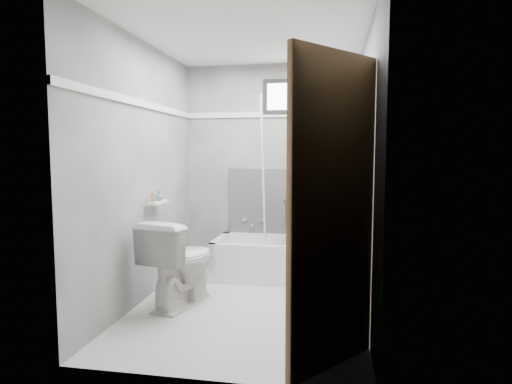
% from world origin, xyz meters
% --- Properties ---
extents(floor, '(2.60, 2.60, 0.00)m').
position_xyz_m(floor, '(0.00, 0.00, 0.00)').
color(floor, white).
rests_on(floor, ground).
extents(ceiling, '(2.60, 2.60, 0.00)m').
position_xyz_m(ceiling, '(0.00, 0.00, 2.40)').
color(ceiling, silver).
rests_on(ceiling, floor).
extents(wall_back, '(2.00, 0.02, 2.40)m').
position_xyz_m(wall_back, '(0.00, 1.30, 1.20)').
color(wall_back, '#5E5E63').
rests_on(wall_back, floor).
extents(wall_front, '(2.00, 0.02, 2.40)m').
position_xyz_m(wall_front, '(0.00, -1.30, 1.20)').
color(wall_front, '#5E5E63').
rests_on(wall_front, floor).
extents(wall_left, '(0.02, 2.60, 2.40)m').
position_xyz_m(wall_left, '(-1.00, 0.00, 1.20)').
color(wall_left, '#5E5E63').
rests_on(wall_left, floor).
extents(wall_right, '(0.02, 2.60, 2.40)m').
position_xyz_m(wall_right, '(1.00, 0.00, 1.20)').
color(wall_right, '#5E5E63').
rests_on(wall_right, floor).
extents(bathtub, '(1.50, 0.70, 0.42)m').
position_xyz_m(bathtub, '(0.19, 0.93, 0.21)').
color(bathtub, white).
rests_on(bathtub, floor).
extents(office_chair, '(0.66, 0.66, 1.09)m').
position_xyz_m(office_chair, '(0.52, 0.96, 0.67)').
color(office_chair, slate).
rests_on(office_chair, bathtub).
extents(toilet, '(0.62, 0.87, 0.78)m').
position_xyz_m(toilet, '(-0.62, -0.07, 0.39)').
color(toilet, white).
rests_on(toilet, floor).
extents(door, '(0.78, 0.78, 2.00)m').
position_xyz_m(door, '(0.98, -1.28, 1.00)').
color(door, brown).
rests_on(door, floor).
extents(window, '(0.66, 0.04, 0.40)m').
position_xyz_m(window, '(0.25, 1.29, 2.02)').
color(window, black).
rests_on(window, wall_back).
extents(backerboard, '(1.50, 0.02, 0.78)m').
position_xyz_m(backerboard, '(0.25, 1.29, 0.80)').
color(backerboard, '#4C4C4F').
rests_on(backerboard, wall_back).
extents(trim_back, '(2.00, 0.02, 0.06)m').
position_xyz_m(trim_back, '(0.00, 1.29, 1.82)').
color(trim_back, white).
rests_on(trim_back, wall_back).
extents(trim_left, '(0.02, 2.60, 0.06)m').
position_xyz_m(trim_left, '(-0.99, 0.00, 1.82)').
color(trim_left, white).
rests_on(trim_left, wall_left).
extents(pole, '(0.02, 0.42, 1.91)m').
position_xyz_m(pole, '(-0.04, 1.06, 1.05)').
color(pole, white).
rests_on(pole, bathtub).
extents(shelf, '(0.10, 0.32, 0.02)m').
position_xyz_m(shelf, '(-0.93, 0.17, 0.90)').
color(shelf, white).
rests_on(shelf, wall_left).
extents(soap_bottle_a, '(0.06, 0.06, 0.10)m').
position_xyz_m(soap_bottle_a, '(-0.94, 0.09, 0.97)').
color(soap_bottle_a, tan).
rests_on(soap_bottle_a, shelf).
extents(soap_bottle_b, '(0.09, 0.09, 0.10)m').
position_xyz_m(soap_bottle_b, '(-0.94, 0.23, 0.96)').
color(soap_bottle_b, slate).
rests_on(soap_bottle_b, shelf).
extents(faucet, '(0.26, 0.10, 0.16)m').
position_xyz_m(faucet, '(-0.20, 1.27, 0.55)').
color(faucet, silver).
rests_on(faucet, wall_back).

